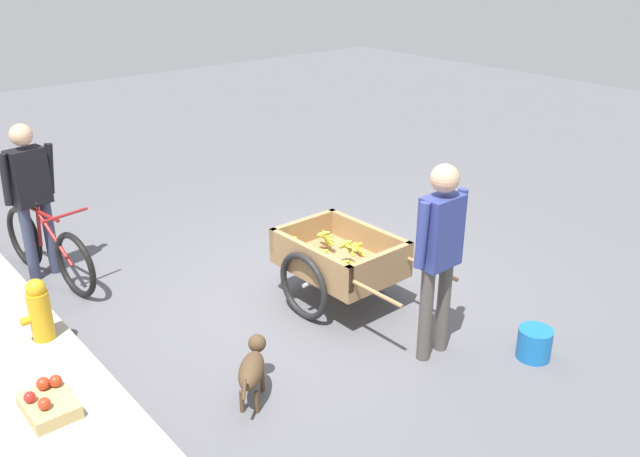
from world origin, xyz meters
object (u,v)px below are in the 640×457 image
at_px(fire_hydrant, 40,316).
at_px(plastic_bucket, 534,343).
at_px(fruit_cart, 339,261).
at_px(cyclist_person, 31,188).
at_px(bicycle, 48,248).
at_px(apple_crate, 50,411).
at_px(vendor_person, 440,245).
at_px(dog, 252,367).

xyz_separation_m(fire_hydrant, plastic_bucket, (-2.68, -3.06, -0.20)).
xyz_separation_m(fruit_cart, fire_hydrant, (0.96, 2.43, -0.10)).
bearing_deg(fruit_cart, cyclist_person, 39.67).
height_order(cyclist_person, fire_hydrant, cyclist_person).
relative_size(fruit_cart, bicycle, 1.01).
relative_size(bicycle, cyclist_person, 1.03).
relative_size(cyclist_person, apple_crate, 3.63).
xyz_separation_m(vendor_person, cyclist_person, (3.50, 1.98, -0.04)).
height_order(vendor_person, fire_hydrant, vendor_person).
relative_size(vendor_person, bicycle, 1.00).
xyz_separation_m(fruit_cart, cyclist_person, (2.36, 1.95, 0.52)).
bearing_deg(fire_hydrant, apple_crate, 163.05).
height_order(cyclist_person, apple_crate, cyclist_person).
xyz_separation_m(fruit_cart, dog, (-0.68, 1.45, -0.17)).
distance_m(vendor_person, plastic_bucket, 1.20).
relative_size(fruit_cart, dog, 3.25).
bearing_deg(bicycle, fire_hydrant, 157.92).
bearing_deg(vendor_person, fire_hydrant, 49.49).
height_order(bicycle, apple_crate, bicycle).
distance_m(cyclist_person, plastic_bucket, 4.89).
height_order(cyclist_person, plastic_bucket, cyclist_person).
height_order(vendor_person, cyclist_person, vendor_person).
xyz_separation_m(fruit_cart, bicycle, (2.21, 1.93, -0.09)).
height_order(fruit_cart, dog, fruit_cart).
height_order(fruit_cart, apple_crate, fruit_cart).
distance_m(fruit_cart, plastic_bucket, 1.86).
bearing_deg(apple_crate, vendor_person, -112.05).
distance_m(bicycle, fire_hydrant, 1.34).
xyz_separation_m(dog, plastic_bucket, (-1.04, -2.08, -0.14)).
height_order(fruit_cart, cyclist_person, cyclist_person).
bearing_deg(fruit_cart, dog, 115.00).
distance_m(cyclist_person, dog, 3.15).
bearing_deg(fire_hydrant, vendor_person, -130.51).
distance_m(vendor_person, cyclist_person, 4.02).
bearing_deg(fire_hydrant, cyclist_person, -19.00).
height_order(fire_hydrant, apple_crate, fire_hydrant).
bearing_deg(cyclist_person, fruit_cart, -140.33).
xyz_separation_m(bicycle, cyclist_person, (0.15, 0.02, 0.60)).
relative_size(vendor_person, plastic_bucket, 5.90).
bearing_deg(fire_hydrant, fruit_cart, -111.63).
xyz_separation_m(fruit_cart, apple_crate, (-0.02, 2.73, -0.32)).
xyz_separation_m(bicycle, plastic_bucket, (-3.93, -2.56, -0.22)).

